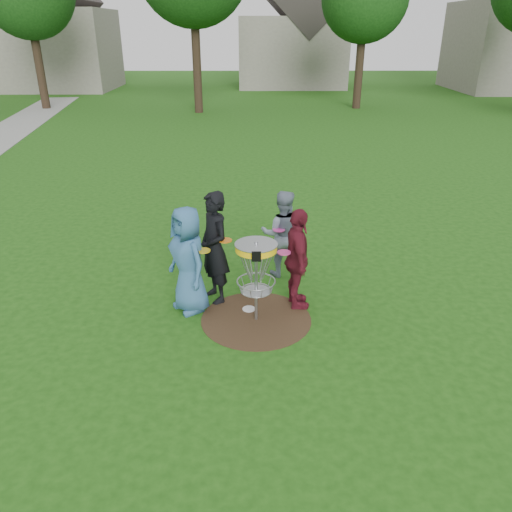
{
  "coord_description": "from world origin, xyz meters",
  "views": [
    {
      "loc": [
        -0.05,
        -6.95,
        4.35
      ],
      "look_at": [
        0.0,
        0.3,
        1.0
      ],
      "focal_mm": 35.0,
      "sensor_mm": 36.0,
      "label": 1
    }
  ],
  "objects_px": {
    "player_blue": "(188,260)",
    "player_black": "(214,248)",
    "disc_golf_basket": "(256,263)",
    "player_maroon": "(297,259)",
    "player_grey": "(282,234)"
  },
  "relations": [
    {
      "from": "player_blue",
      "to": "player_black",
      "type": "distance_m",
      "value": 0.52
    },
    {
      "from": "player_black",
      "to": "disc_golf_basket",
      "type": "height_order",
      "value": "player_black"
    },
    {
      "from": "player_maroon",
      "to": "disc_golf_basket",
      "type": "distance_m",
      "value": 0.83
    },
    {
      "from": "player_maroon",
      "to": "disc_golf_basket",
      "type": "height_order",
      "value": "player_maroon"
    },
    {
      "from": "player_maroon",
      "to": "player_blue",
      "type": "bearing_deg",
      "value": 87.2
    },
    {
      "from": "player_grey",
      "to": "player_maroon",
      "type": "relative_size",
      "value": 0.96
    },
    {
      "from": "player_grey",
      "to": "player_maroon",
      "type": "distance_m",
      "value": 1.22
    },
    {
      "from": "player_black",
      "to": "player_maroon",
      "type": "bearing_deg",
      "value": 50.8
    },
    {
      "from": "player_black",
      "to": "disc_golf_basket",
      "type": "bearing_deg",
      "value": 16.16
    },
    {
      "from": "player_blue",
      "to": "disc_golf_basket",
      "type": "bearing_deg",
      "value": 34.99
    },
    {
      "from": "player_blue",
      "to": "disc_golf_basket",
      "type": "height_order",
      "value": "player_blue"
    },
    {
      "from": "player_grey",
      "to": "disc_golf_basket",
      "type": "bearing_deg",
      "value": 76.12
    },
    {
      "from": "player_black",
      "to": "player_grey",
      "type": "height_order",
      "value": "player_black"
    },
    {
      "from": "player_black",
      "to": "player_grey",
      "type": "distance_m",
      "value": 1.54
    },
    {
      "from": "player_blue",
      "to": "player_grey",
      "type": "height_order",
      "value": "player_blue"
    }
  ]
}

